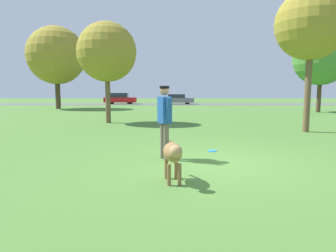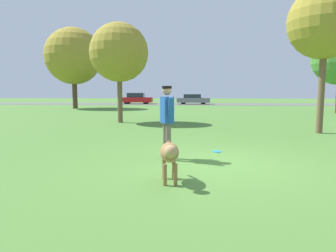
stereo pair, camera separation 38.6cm
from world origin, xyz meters
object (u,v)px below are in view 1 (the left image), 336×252
at_px(person, 164,116).
at_px(parked_car_red, 120,99).
at_px(frisbee, 212,151).
at_px(tree_far_left, 56,56).
at_px(tree_far_right, 321,58).
at_px(dog, 173,154).
at_px(tree_near_right, 311,25).
at_px(parked_car_grey, 177,99).
at_px(tree_near_left, 107,52).

distance_m(person, parked_car_red, 31.03).
bearing_deg(person, parked_car_red, 170.63).
height_order(frisbee, tree_far_left, tree_far_left).
height_order(person, tree_far_right, tree_far_right).
bearing_deg(parked_car_red, dog, -80.94).
xyz_separation_m(person, dog, (0.18, -1.85, -0.51)).
distance_m(tree_near_right, parked_car_red, 28.32).
distance_m(tree_near_right, parked_car_grey, 25.94).
height_order(frisbee, tree_near_left, tree_near_left).
height_order(person, dog, person).
bearing_deg(person, tree_far_right, 123.60).
xyz_separation_m(person, frisbee, (1.27, 0.95, -1.02)).
bearing_deg(tree_near_right, frisbee, -137.71).
xyz_separation_m(frisbee, tree_far_right, (10.22, 15.00, 4.08)).
height_order(person, parked_car_red, person).
bearing_deg(tree_near_right, tree_far_left, 135.25).
xyz_separation_m(person, parked_car_red, (-6.06, 30.44, -0.36)).
relative_size(frisbee, parked_car_grey, 0.06).
distance_m(person, parked_car_grey, 30.15).
relative_size(tree_near_left, parked_car_red, 1.25).
xyz_separation_m(dog, frisbee, (1.09, 2.79, -0.51)).
distance_m(dog, parked_car_grey, 31.99).
relative_size(tree_far_right, tree_near_right, 1.11).
bearing_deg(tree_far_left, dog, -65.17).
xyz_separation_m(dog, parked_car_grey, (0.87, 31.98, 0.09)).
height_order(tree_far_left, tree_near_right, tree_far_left).
xyz_separation_m(tree_far_right, parked_car_grey, (-10.44, 14.19, -3.48)).
xyz_separation_m(tree_far_right, parked_car_red, (-17.55, 14.49, -3.41)).
distance_m(frisbee, tree_far_right, 18.60).
bearing_deg(parked_car_red, tree_far_right, -41.43).
bearing_deg(frisbee, parked_car_grey, 90.43).
bearing_deg(frisbee, tree_near_right, 42.29).
relative_size(tree_far_left, tree_far_right, 1.20).
height_order(frisbee, parked_car_grey, parked_car_grey).
relative_size(dog, parked_car_grey, 0.27).
xyz_separation_m(person, tree_far_left, (-10.06, 20.28, 3.74)).
distance_m(person, tree_near_right, 7.97).
bearing_deg(parked_car_red, tree_near_left, -84.08).
relative_size(tree_far_right, parked_car_red, 1.54).
bearing_deg(tree_far_right, parked_car_grey, 126.36).
distance_m(frisbee, tree_near_left, 9.10).
height_order(frisbee, parked_car_red, parked_car_red).
distance_m(person, tree_far_left, 22.94).
relative_size(frisbee, tree_far_left, 0.03).
distance_m(person, frisbee, 1.89).
bearing_deg(tree_near_right, parked_car_red, 114.34).
distance_m(tree_near_left, parked_car_grey, 22.52).
height_order(dog, tree_far_left, tree_far_left).
bearing_deg(tree_far_left, tree_near_left, -59.79).
relative_size(person, tree_far_right, 0.28).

